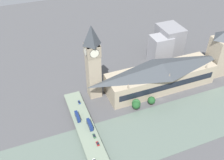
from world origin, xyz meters
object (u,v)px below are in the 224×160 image
(car_northbound_lead, at_px, (94,136))
(car_northbound_mid, at_px, (79,102))
(road_bridge, at_px, (94,148))
(parliament_hall, at_px, (161,76))
(clock_tower, at_px, (93,61))
(double_decker_bus_mid, at_px, (77,116))
(victoria_tower, at_px, (220,53))
(car_southbound_tail, at_px, (98,144))
(double_decker_bus_lead, at_px, (90,125))

(car_northbound_lead, distance_m, car_northbound_mid, 41.58)
(road_bridge, bearing_deg, parliament_hall, -60.30)
(clock_tower, bearing_deg, double_decker_bus_mid, 139.58)
(clock_tower, height_order, car_northbound_mid, clock_tower)
(victoria_tower, bearing_deg, double_decker_bus_mid, 95.83)
(road_bridge, relative_size, car_northbound_mid, 30.56)
(road_bridge, bearing_deg, car_southbound_tail, -67.45)
(parliament_hall, xyz_separation_m, road_bridge, (-48.61, 85.24, -10.60))
(victoria_tower, xyz_separation_m, double_decker_bus_mid, (-15.97, 156.33, -17.92))
(victoria_tower, xyz_separation_m, road_bridge, (-48.67, 152.92, -21.55))
(parliament_hall, xyz_separation_m, double_decker_bus_lead, (-28.28, 81.68, -6.96))
(parliament_hall, relative_size, road_bridge, 0.81)
(victoria_tower, distance_m, double_decker_bus_mid, 158.16)
(clock_tower, xyz_separation_m, car_northbound_mid, (-10.43, 18.08, -33.88))
(car_northbound_lead, bearing_deg, car_southbound_tail, -178.68)
(car_northbound_mid, bearing_deg, victoria_tower, -90.98)
(victoria_tower, height_order, car_northbound_lead, victoria_tower)
(car_northbound_mid, bearing_deg, car_southbound_tail, -179.19)
(victoria_tower, relative_size, car_southbound_tail, 12.74)
(parliament_hall, xyz_separation_m, car_northbound_mid, (2.61, 82.07, -9.03))
(clock_tower, bearing_deg, road_bridge, 160.98)
(double_decker_bus_lead, bearing_deg, double_decker_bus_mid, 29.40)
(double_decker_bus_lead, xyz_separation_m, car_northbound_mid, (30.89, 0.39, -2.07))
(clock_tower, distance_m, car_northbound_lead, 64.53)
(parliament_hall, relative_size, car_northbound_lead, 23.57)
(double_decker_bus_lead, bearing_deg, clock_tower, -23.18)
(victoria_tower, bearing_deg, car_northbound_mid, 89.02)
(car_northbound_lead, distance_m, car_southbound_tail, 8.05)
(double_decker_bus_lead, bearing_deg, car_southbound_tail, -179.06)
(road_bridge, bearing_deg, double_decker_bus_lead, -9.92)
(victoria_tower, xyz_separation_m, car_northbound_lead, (-39.01, 149.24, -20.03))
(double_decker_bus_lead, height_order, double_decker_bus_mid, double_decker_bus_mid)
(victoria_tower, bearing_deg, clock_tower, 84.37)
(parliament_hall, height_order, car_northbound_mid, parliament_hall)
(victoria_tower, distance_m, road_bridge, 161.92)
(clock_tower, bearing_deg, car_northbound_lead, 161.33)
(parliament_hall, xyz_separation_m, victoria_tower, (0.05, -67.68, 10.95))
(car_northbound_lead, bearing_deg, victoria_tower, -75.35)
(victoria_tower, bearing_deg, car_southbound_tail, 107.52)
(car_southbound_tail, bearing_deg, parliament_hall, -59.98)
(car_northbound_mid, bearing_deg, car_northbound_lead, -179.29)
(parliament_hall, distance_m, double_decker_bus_mid, 90.33)
(road_bridge, xyz_separation_m, double_decker_bus_lead, (20.34, -3.56, 3.64))
(road_bridge, height_order, car_northbound_lead, car_northbound_lead)
(double_decker_bus_mid, height_order, car_northbound_mid, double_decker_bus_mid)
(double_decker_bus_lead, xyz_separation_m, double_decker_bus_mid, (12.36, 6.97, -0.01))
(victoria_tower, relative_size, car_northbound_mid, 12.24)
(clock_tower, distance_m, car_southbound_tail, 71.13)
(road_bridge, xyz_separation_m, car_southbound_tail, (1.61, -3.87, 1.52))
(double_decker_bus_mid, bearing_deg, car_southbound_tail, -166.83)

